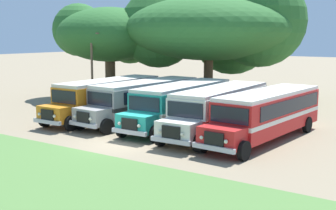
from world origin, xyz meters
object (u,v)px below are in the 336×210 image
Objects in this scene: parked_bus_slot_3 at (220,108)px; broad_shade_tree at (216,28)px; parked_bus_slot_0 at (107,97)px; secondary_tree at (114,34)px; parked_bus_slot_2 at (182,103)px; parked_bus_slot_4 at (267,113)px; parked_bus_slot_1 at (144,99)px; utility_pole at (92,63)px.

parked_bus_slot_3 is 15.41m from broad_shade_tree.
parked_bus_slot_0 is 13.94m from broad_shade_tree.
parked_bus_slot_3 is 0.92× the size of secondary_tree.
parked_bus_slot_2 is 0.66× the size of broad_shade_tree.
secondary_tree reaches higher than parked_bus_slot_4.
parked_bus_slot_0 is at bearing -74.33° from parked_bus_slot_1.
parked_bus_slot_0 and parked_bus_slot_1 have the same top height.
parked_bus_slot_0 is 7.10m from utility_pole.
parked_bus_slot_1 is 9.49m from parked_bus_slot_4.
parked_bus_slot_3 is 3.14m from parked_bus_slot_4.
broad_shade_tree reaches higher than utility_pole.
parked_bus_slot_3 is 0.66× the size of broad_shade_tree.
utility_pole is at bearing -130.87° from broad_shade_tree.
broad_shade_tree is 1.40× the size of secondary_tree.
parked_bus_slot_1 is 1.00× the size of parked_bus_slot_4.
parked_bus_slot_2 is (3.23, -0.05, 0.00)m from parked_bus_slot_1.
parked_bus_slot_1 is at bearing -89.60° from parked_bus_slot_4.
secondary_tree is (-13.20, 8.38, 4.60)m from parked_bus_slot_2.
parked_bus_slot_2 and parked_bus_slot_4 have the same top height.
secondary_tree is (-16.31, 8.82, 4.60)m from parked_bus_slot_3.
utility_pole is at bearing -106.90° from parked_bus_slot_3.
parked_bus_slot_4 is at bearing -51.00° from broad_shade_tree.
parked_bus_slot_2 is at bearing -71.64° from broad_shade_tree.
parked_bus_slot_1 and parked_bus_slot_4 have the same top height.
parked_bus_slot_1 is at bearing -86.15° from broad_shade_tree.
secondary_tree is at bearing -126.44° from parked_bus_slot_1.
parked_bus_slot_2 is at bearing 92.58° from parked_bus_slot_1.
parked_bus_slot_2 is at bearing -100.03° from parked_bus_slot_3.
parked_bus_slot_0 is at bearing -91.05° from parked_bus_slot_3.
parked_bus_slot_1 is 13.78m from secondary_tree.
parked_bus_slot_0 is at bearing -99.35° from broad_shade_tree.
broad_shade_tree is at bearing -137.22° from parked_bus_slot_4.
parked_bus_slot_1 is 6.36m from parked_bus_slot_3.
secondary_tree is 5.74m from utility_pole.
utility_pole is (-8.36, 3.44, 2.07)m from parked_bus_slot_1.
secondary_tree reaches higher than parked_bus_slot_0.
parked_bus_slot_2 is 12.28m from utility_pole.
parked_bus_slot_3 is at bearing -87.47° from parked_bus_slot_4.
parked_bus_slot_0 is 0.92× the size of secondary_tree.
parked_bus_slot_1 is 9.27m from utility_pole.
utility_pole is at bearing -98.86° from parked_bus_slot_4.
parked_bus_slot_0 and parked_bus_slot_2 have the same top height.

